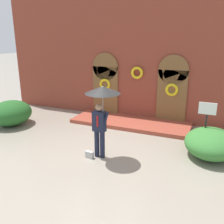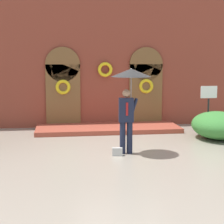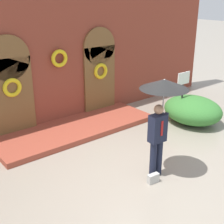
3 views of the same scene
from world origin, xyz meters
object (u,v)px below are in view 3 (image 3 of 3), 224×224
Objects in this scene: person_with_umbrella at (162,99)px; shrub_right at (193,110)px; handbag at (153,178)px; sign_post at (183,89)px.

person_with_umbrella reaches higher than shrub_right.
handbag is at bearing -151.87° from person_with_umbrella.
sign_post is at bearing 129.34° from shrub_right.
person_with_umbrella is 1.18× the size of shrub_right.
handbag is 0.14× the size of shrub_right.
person_with_umbrella is 3.85m from shrub_right.
handbag is at bearing -149.48° from sign_post.
person_with_umbrella is at bearing -149.19° from sign_post.
shrub_right reaches higher than handbag.
person_with_umbrella reaches higher than sign_post.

